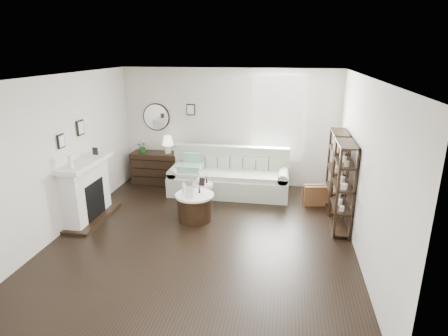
% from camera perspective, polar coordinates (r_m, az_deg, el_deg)
% --- Properties ---
extents(room, '(5.50, 5.50, 5.50)m').
position_cam_1_polar(room, '(8.56, 5.64, 7.53)').
color(room, black).
rests_on(room, ground).
extents(fireplace, '(0.50, 1.40, 1.84)m').
position_cam_1_polar(fireplace, '(7.47, -20.18, -3.48)').
color(fireplace, silver).
rests_on(fireplace, ground).
extents(shelf_unit_far, '(0.30, 0.80, 1.60)m').
position_cam_1_polar(shelf_unit_far, '(7.68, 16.79, -0.47)').
color(shelf_unit_far, black).
rests_on(shelf_unit_far, ground).
extents(shelf_unit_near, '(0.30, 0.80, 1.60)m').
position_cam_1_polar(shelf_unit_near, '(6.84, 17.63, -2.80)').
color(shelf_unit_near, black).
rests_on(shelf_unit_near, ground).
extents(sofa, '(2.61, 0.90, 1.01)m').
position_cam_1_polar(sofa, '(8.35, 0.79, -1.61)').
color(sofa, '#A4AD9A').
rests_on(sofa, ground).
extents(quilt, '(0.56, 0.46, 0.14)m').
position_cam_1_polar(quilt, '(8.31, -5.17, 0.10)').
color(quilt, '#248661').
rests_on(quilt, sofa).
extents(suitcase, '(0.66, 0.31, 0.42)m').
position_cam_1_polar(suitcase, '(8.01, 14.22, -4.01)').
color(suitcase, brown).
rests_on(suitcase, ground).
extents(dresser, '(1.12, 0.48, 0.75)m').
position_cam_1_polar(dresser, '(9.14, -10.33, 0.08)').
color(dresser, black).
rests_on(dresser, ground).
extents(table_lamp, '(0.31, 0.31, 0.41)m').
position_cam_1_polar(table_lamp, '(8.88, -8.54, 3.54)').
color(table_lamp, white).
rests_on(table_lamp, dresser).
extents(potted_plant, '(0.30, 0.28, 0.27)m').
position_cam_1_polar(potted_plant, '(9.06, -12.27, 3.16)').
color(potted_plant, '#175218').
rests_on(potted_plant, dresser).
extents(drum_table, '(0.73, 0.73, 0.50)m').
position_cam_1_polar(drum_table, '(7.13, -4.46, -5.86)').
color(drum_table, black).
rests_on(drum_table, ground).
extents(pedestal_table, '(0.43, 0.43, 0.51)m').
position_cam_1_polar(pedestal_table, '(7.55, -3.31, -2.71)').
color(pedestal_table, silver).
rests_on(pedestal_table, ground).
extents(eiffel_drum, '(0.10, 0.10, 0.17)m').
position_cam_1_polar(eiffel_drum, '(7.03, -3.79, -3.24)').
color(eiffel_drum, black).
rests_on(eiffel_drum, drum_table).
extents(bottle_drum, '(0.06, 0.06, 0.28)m').
position_cam_1_polar(bottle_drum, '(6.95, -6.15, -3.08)').
color(bottle_drum, silver).
rests_on(bottle_drum, drum_table).
extents(card_frame_drum, '(0.17, 0.09, 0.21)m').
position_cam_1_polar(card_frame_drum, '(6.84, -5.31, -3.69)').
color(card_frame_drum, silver).
rests_on(card_frame_drum, drum_table).
extents(eiffel_ped, '(0.11, 0.11, 0.16)m').
position_cam_1_polar(eiffel_ped, '(7.51, -2.66, -1.77)').
color(eiffel_ped, black).
rests_on(eiffel_ped, pedestal_table).
extents(flask_ped, '(0.13, 0.13, 0.25)m').
position_cam_1_polar(flask_ped, '(7.53, -3.85, -1.42)').
color(flask_ped, silver).
rests_on(flask_ped, pedestal_table).
extents(card_frame_ped, '(0.13, 0.08, 0.16)m').
position_cam_1_polar(card_frame_ped, '(7.40, -3.38, -2.12)').
color(card_frame_ped, black).
rests_on(card_frame_ped, pedestal_table).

